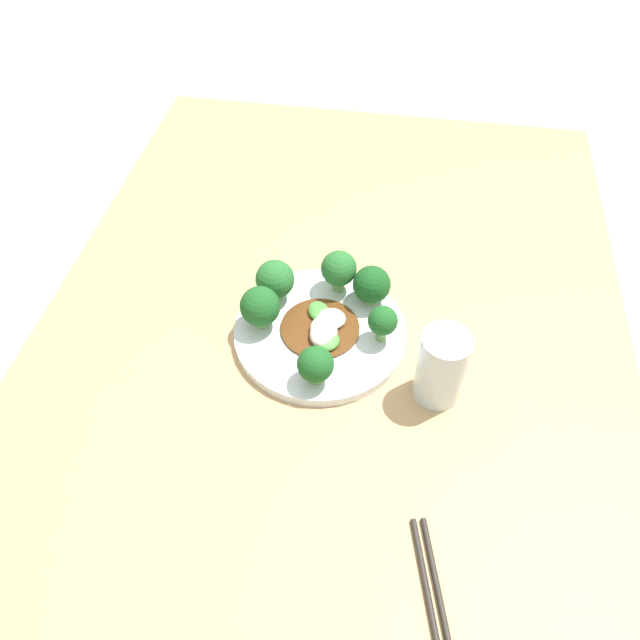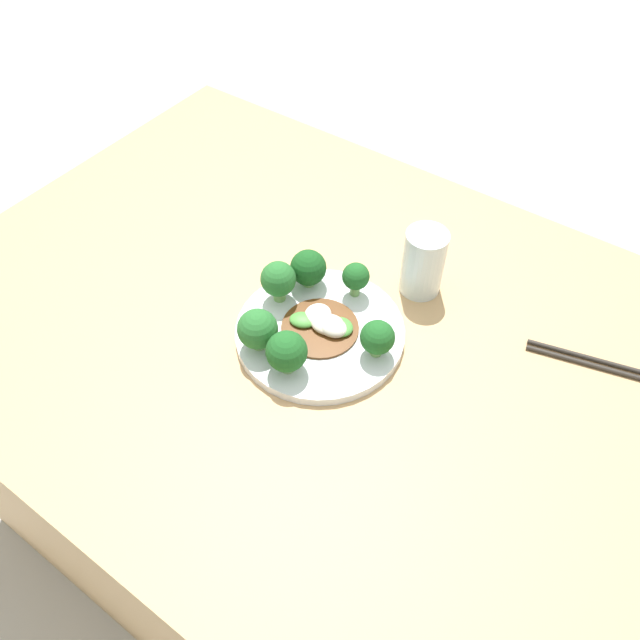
{
  "view_description": "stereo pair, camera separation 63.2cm",
  "coord_description": "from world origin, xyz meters",
  "px_view_note": "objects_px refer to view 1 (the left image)",
  "views": [
    {
      "loc": [
        -0.63,
        -0.08,
        1.43
      ],
      "look_at": [
        -0.05,
        0.01,
        0.75
      ],
      "focal_mm": 35.0,
      "sensor_mm": 36.0,
      "label": 1
    },
    {
      "loc": [
        -0.39,
        0.5,
        1.44
      ],
      "look_at": [
        -0.05,
        0.01,
        0.75
      ],
      "focal_mm": 35.0,
      "sensor_mm": 36.0,
      "label": 2
    }
  ],
  "objects_px": {
    "plate": "(320,332)",
    "broccoli_south": "(383,321)",
    "broccoli_west": "(315,365)",
    "broccoli_southeast": "(372,285)",
    "drinking_glass": "(442,367)",
    "broccoli_northeast": "(275,280)",
    "broccoli_north": "(260,307)",
    "stirfry_center": "(323,328)",
    "broccoli_east": "(338,269)",
    "chopsticks": "(440,630)"
  },
  "relations": [
    {
      "from": "plate",
      "to": "broccoli_northeast",
      "type": "relative_size",
      "value": 3.78
    },
    {
      "from": "broccoli_west",
      "to": "chopsticks",
      "type": "relative_size",
      "value": 0.25
    },
    {
      "from": "plate",
      "to": "broccoli_north",
      "type": "relative_size",
      "value": 3.71
    },
    {
      "from": "broccoli_south",
      "to": "broccoli_southeast",
      "type": "distance_m",
      "value": 0.08
    },
    {
      "from": "plate",
      "to": "broccoli_west",
      "type": "distance_m",
      "value": 0.1
    },
    {
      "from": "broccoli_northeast",
      "to": "broccoli_southeast",
      "type": "distance_m",
      "value": 0.14
    },
    {
      "from": "broccoli_south",
      "to": "broccoli_northeast",
      "type": "distance_m",
      "value": 0.18
    },
    {
      "from": "broccoli_north",
      "to": "broccoli_west",
      "type": "bearing_deg",
      "value": -132.54
    },
    {
      "from": "broccoli_east",
      "to": "plate",
      "type": "bearing_deg",
      "value": 171.54
    },
    {
      "from": "broccoli_northeast",
      "to": "drinking_glass",
      "type": "height_order",
      "value": "drinking_glass"
    },
    {
      "from": "plate",
      "to": "chopsticks",
      "type": "bearing_deg",
      "value": -153.37
    },
    {
      "from": "plate",
      "to": "broccoli_east",
      "type": "height_order",
      "value": "broccoli_east"
    },
    {
      "from": "broccoli_south",
      "to": "broccoli_west",
      "type": "xyz_separation_m",
      "value": [
        -0.09,
        0.08,
        -0.0
      ]
    },
    {
      "from": "broccoli_east",
      "to": "broccoli_west",
      "type": "bearing_deg",
      "value": 178.74
    },
    {
      "from": "plate",
      "to": "broccoli_southeast",
      "type": "relative_size",
      "value": 4.0
    },
    {
      "from": "plate",
      "to": "broccoli_south",
      "type": "height_order",
      "value": "broccoli_south"
    },
    {
      "from": "broccoli_southeast",
      "to": "chopsticks",
      "type": "distance_m",
      "value": 0.47
    },
    {
      "from": "broccoli_southeast",
      "to": "stirfry_center",
      "type": "xyz_separation_m",
      "value": [
        -0.07,
        0.06,
        -0.03
      ]
    },
    {
      "from": "broccoli_south",
      "to": "broccoli_north",
      "type": "relative_size",
      "value": 0.88
    },
    {
      "from": "broccoli_west",
      "to": "stirfry_center",
      "type": "xyz_separation_m",
      "value": [
        0.09,
        0.0,
        -0.03
      ]
    },
    {
      "from": "broccoli_west",
      "to": "broccoli_southeast",
      "type": "distance_m",
      "value": 0.17
    },
    {
      "from": "broccoli_north",
      "to": "broccoli_south",
      "type": "bearing_deg",
      "value": -89.56
    },
    {
      "from": "broccoli_north",
      "to": "drinking_glass",
      "type": "distance_m",
      "value": 0.27
    },
    {
      "from": "broccoli_south",
      "to": "plate",
      "type": "bearing_deg",
      "value": 87.85
    },
    {
      "from": "broccoli_southeast",
      "to": "chopsticks",
      "type": "bearing_deg",
      "value": -164.57
    },
    {
      "from": "broccoli_north",
      "to": "stirfry_center",
      "type": "distance_m",
      "value": 0.1
    },
    {
      "from": "broccoli_northeast",
      "to": "drinking_glass",
      "type": "distance_m",
      "value": 0.28
    },
    {
      "from": "drinking_glass",
      "to": "chopsticks",
      "type": "bearing_deg",
      "value": -176.85
    },
    {
      "from": "plate",
      "to": "broccoli_west",
      "type": "xyz_separation_m",
      "value": [
        -0.09,
        -0.01,
        0.04
      ]
    },
    {
      "from": "broccoli_west",
      "to": "stirfry_center",
      "type": "relative_size",
      "value": 0.52
    },
    {
      "from": "chopsticks",
      "to": "broccoli_south",
      "type": "bearing_deg",
      "value": 14.97
    },
    {
      "from": "stirfry_center",
      "to": "broccoli_east",
      "type": "bearing_deg",
      "value": -5.05
    },
    {
      "from": "broccoli_southeast",
      "to": "drinking_glass",
      "type": "distance_m",
      "value": 0.18
    },
    {
      "from": "drinking_glass",
      "to": "broccoli_west",
      "type": "bearing_deg",
      "value": 96.53
    },
    {
      "from": "broccoli_north",
      "to": "stirfry_center",
      "type": "bearing_deg",
      "value": -89.23
    },
    {
      "from": "broccoli_south",
      "to": "broccoli_northeast",
      "type": "height_order",
      "value": "broccoli_northeast"
    },
    {
      "from": "broccoli_west",
      "to": "chopsticks",
      "type": "height_order",
      "value": "broccoli_west"
    },
    {
      "from": "broccoli_north",
      "to": "broccoli_east",
      "type": "xyz_separation_m",
      "value": [
        0.09,
        -0.1,
        0.0
      ]
    },
    {
      "from": "broccoli_north",
      "to": "broccoli_east",
      "type": "height_order",
      "value": "broccoli_east"
    },
    {
      "from": "broccoli_north",
      "to": "broccoli_west",
      "type": "relative_size",
      "value": 1.12
    },
    {
      "from": "broccoli_north",
      "to": "drinking_glass",
      "type": "bearing_deg",
      "value": -104.76
    },
    {
      "from": "broccoli_west",
      "to": "drinking_glass",
      "type": "relative_size",
      "value": 0.54
    },
    {
      "from": "broccoli_northeast",
      "to": "broccoli_east",
      "type": "height_order",
      "value": "broccoli_east"
    },
    {
      "from": "broccoli_north",
      "to": "broccoli_east",
      "type": "relative_size",
      "value": 0.98
    },
    {
      "from": "broccoli_south",
      "to": "drinking_glass",
      "type": "relative_size",
      "value": 0.54
    },
    {
      "from": "broccoli_south",
      "to": "broccoli_southeast",
      "type": "relative_size",
      "value": 0.95
    },
    {
      "from": "drinking_glass",
      "to": "chopsticks",
      "type": "relative_size",
      "value": 0.47
    },
    {
      "from": "broccoli_north",
      "to": "broccoli_west",
      "type": "height_order",
      "value": "broccoli_north"
    },
    {
      "from": "broccoli_west",
      "to": "broccoli_south",
      "type": "bearing_deg",
      "value": -42.35
    },
    {
      "from": "broccoli_south",
      "to": "broccoli_southeast",
      "type": "bearing_deg",
      "value": 17.8
    }
  ]
}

